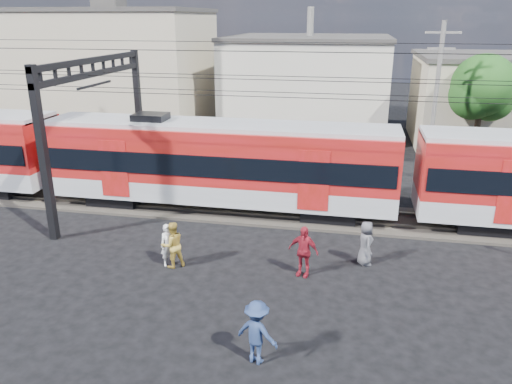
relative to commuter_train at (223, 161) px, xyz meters
The scene contains 15 objects.
ground 9.25m from the commuter_train, 63.63° to the right, with size 120.00×120.00×0.00m, color black.
track_bed 4.61m from the commuter_train, ahead, with size 70.00×3.40×0.12m, color #2D2823.
rail_near 4.61m from the commuter_train, 10.71° to the right, with size 70.00×0.12×0.12m, color #59544C.
rail_far 4.61m from the commuter_train, 10.71° to the left, with size 70.00×0.12×0.12m, color #59544C.
commuter_train is the anchor object (origin of this frame).
catenary 5.42m from the commuter_train, behind, with size 70.00×9.30×7.52m.
building_west 20.76m from the commuter_train, 129.17° to the left, with size 14.28×10.20×9.30m.
building_midwest 19.14m from the commuter_train, 84.09° to the left, with size 12.24×12.24×7.30m.
utility_pole_mid 12.36m from the commuter_train, 35.08° to the left, with size 1.80×0.24×8.50m.
tree_near 16.73m from the commuter_train, 37.50° to the left, with size 3.82×3.64×6.72m.
pedestrian_a 6.02m from the commuter_train, 95.69° to the right, with size 0.58×0.38×1.60m, color silver.
pedestrian_b 6.06m from the commuter_train, 93.72° to the right, with size 0.84×0.66×1.73m, color gold.
pedestrian_c 11.22m from the commuter_train, 70.83° to the right, with size 1.16×0.67×1.79m, color navy.
pedestrian_d 7.21m from the commuter_train, 52.20° to the right, with size 1.09×0.46×1.87m, color maroon.
pedestrian_e 7.91m from the commuter_train, 33.54° to the right, with size 0.82×0.54×1.68m, color #4D4D52.
Camera 1 is at (1.82, -13.30, 8.63)m, focal length 35.00 mm.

